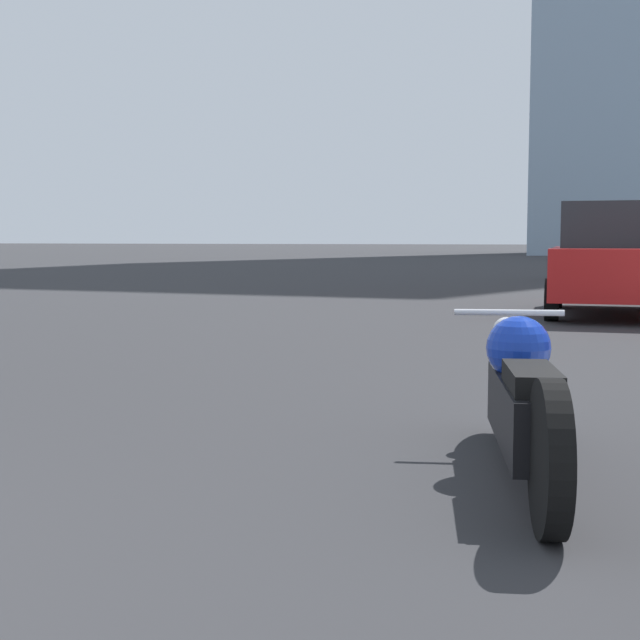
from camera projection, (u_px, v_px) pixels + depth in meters
name	position (u px, v px, depth m)	size (l,w,h in m)	color
motorcycle	(523.00, 399.00, 4.40)	(0.87, 2.31, 0.79)	black
parked_car_red	(613.00, 260.00, 13.87)	(2.22, 4.33, 1.74)	red
parked_car_black	(634.00, 253.00, 25.60)	(2.05, 4.10, 1.58)	black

